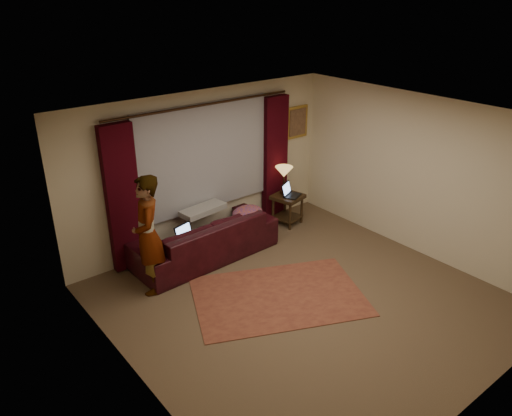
{
  "coord_description": "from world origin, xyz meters",
  "views": [
    {
      "loc": [
        -4.22,
        -4.18,
        4.12
      ],
      "look_at": [
        0.1,
        1.2,
        1.0
      ],
      "focal_mm": 35.0,
      "sensor_mm": 36.0,
      "label": 1
    }
  ],
  "objects_px": {
    "sofa": "(205,231)",
    "laptop_sofa": "(189,234)",
    "laptop_table": "(292,190)",
    "end_table": "(287,209)",
    "tiffany_lamp": "(284,180)",
    "person": "(148,235)"
  },
  "relations": [
    {
      "from": "sofa",
      "to": "laptop_sofa",
      "type": "height_order",
      "value": "sofa"
    },
    {
      "from": "laptop_sofa",
      "to": "laptop_table",
      "type": "relative_size",
      "value": 1.01
    },
    {
      "from": "laptop_sofa",
      "to": "person",
      "type": "bearing_deg",
      "value": 175.49
    },
    {
      "from": "person",
      "to": "tiffany_lamp",
      "type": "bearing_deg",
      "value": 123.05
    },
    {
      "from": "laptop_sofa",
      "to": "end_table",
      "type": "relative_size",
      "value": 0.64
    },
    {
      "from": "laptop_table",
      "to": "sofa",
      "type": "bearing_deg",
      "value": 154.48
    },
    {
      "from": "laptop_sofa",
      "to": "end_table",
      "type": "xyz_separation_m",
      "value": [
        2.27,
        0.26,
        -0.32
      ]
    },
    {
      "from": "tiffany_lamp",
      "to": "person",
      "type": "bearing_deg",
      "value": -170.21
    },
    {
      "from": "end_table",
      "to": "laptop_table",
      "type": "distance_m",
      "value": 0.42
    },
    {
      "from": "laptop_sofa",
      "to": "tiffany_lamp",
      "type": "distance_m",
      "value": 2.32
    },
    {
      "from": "tiffany_lamp",
      "to": "laptop_table",
      "type": "height_order",
      "value": "tiffany_lamp"
    },
    {
      "from": "laptop_sofa",
      "to": "sofa",
      "type": "bearing_deg",
      "value": 7.05
    },
    {
      "from": "end_table",
      "to": "tiffany_lamp",
      "type": "xyz_separation_m",
      "value": [
        0.0,
        0.12,
        0.54
      ]
    },
    {
      "from": "person",
      "to": "end_table",
      "type": "bearing_deg",
      "value": 120.78
    },
    {
      "from": "tiffany_lamp",
      "to": "person",
      "type": "distance_m",
      "value": 3.06
    },
    {
      "from": "sofa",
      "to": "end_table",
      "type": "height_order",
      "value": "sofa"
    },
    {
      "from": "end_table",
      "to": "person",
      "type": "height_order",
      "value": "person"
    },
    {
      "from": "sofa",
      "to": "end_table",
      "type": "bearing_deg",
      "value": -179.21
    },
    {
      "from": "laptop_table",
      "to": "end_table",
      "type": "bearing_deg",
      "value": 88.36
    },
    {
      "from": "end_table",
      "to": "laptop_sofa",
      "type": "bearing_deg",
      "value": -173.57
    },
    {
      "from": "end_table",
      "to": "tiffany_lamp",
      "type": "relative_size",
      "value": 1.1
    },
    {
      "from": "sofa",
      "to": "laptop_sofa",
      "type": "xyz_separation_m",
      "value": [
        -0.38,
        -0.16,
        0.12
      ]
    }
  ]
}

